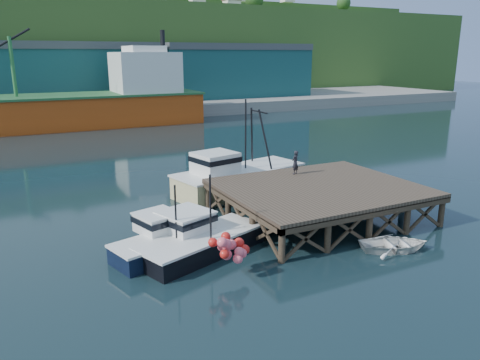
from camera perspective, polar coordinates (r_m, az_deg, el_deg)
ground at (r=27.98m, az=0.32°, el=-6.30°), size 300.00×300.00×0.00m
wharf at (r=30.00m, az=9.88°, el=-1.13°), size 12.00×10.00×2.62m
far_quay at (r=94.38m, az=-19.73°, el=8.62°), size 160.00×40.00×2.00m
warehouse_mid at (r=89.05m, az=-19.60°, el=11.85°), size 28.00×16.00×9.00m
warehouse_right at (r=97.70m, az=-1.49°, el=12.91°), size 30.00×16.00×9.00m
cargo_ship at (r=71.59m, az=-24.25°, el=8.25°), size 55.50×10.00×13.75m
hillside at (r=123.75m, az=-22.08°, el=14.39°), size 220.00×50.00×22.00m
boat_navy at (r=25.23m, az=-8.89°, el=-7.03°), size 6.62×4.29×3.90m
boat_black at (r=25.00m, az=-5.16°, el=-7.03°), size 7.67×6.36×4.45m
trawler at (r=35.47m, az=-0.33°, el=0.79°), size 11.03×5.92×7.01m
dinghy at (r=26.58m, az=18.31°, el=-7.41°), size 4.37×3.76×0.76m
dockworker at (r=32.64m, az=6.75°, el=2.14°), size 0.71×0.61×1.65m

